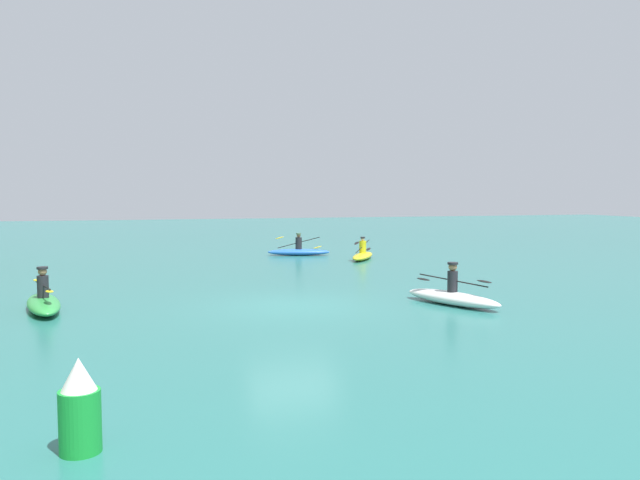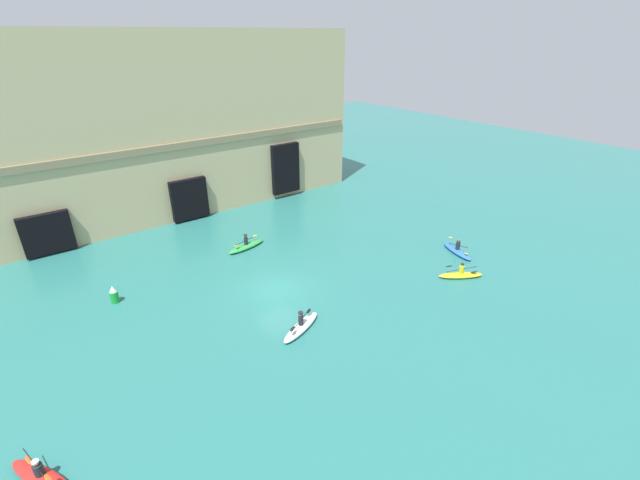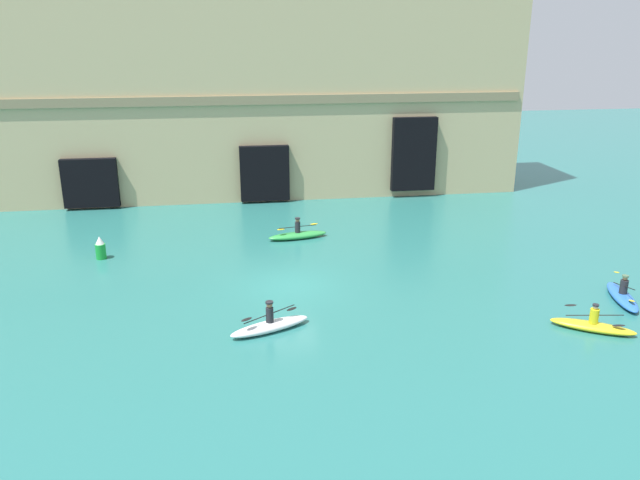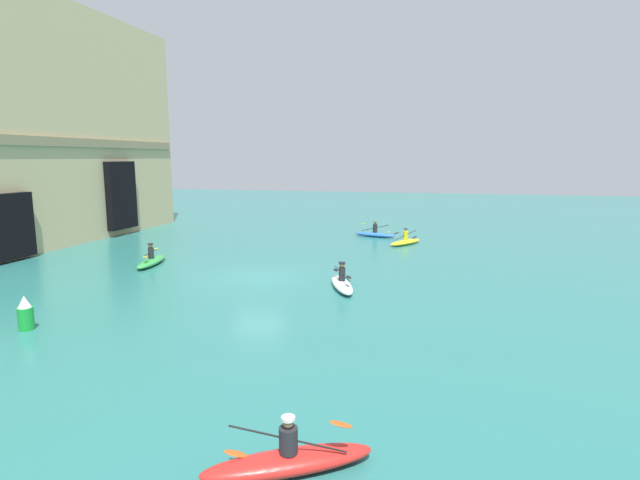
# 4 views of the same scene
# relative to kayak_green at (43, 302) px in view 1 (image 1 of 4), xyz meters

# --- Properties ---
(ground_plane) EXTENTS (120.00, 120.00, 0.00)m
(ground_plane) POSITION_rel_kayak_green_xyz_m (-1.23, -6.52, -0.22)
(ground_plane) COLOR #28706B
(kayak_green) EXTENTS (3.34, 1.38, 1.17)m
(kayak_green) POSITION_rel_kayak_green_xyz_m (0.00, 0.00, 0.00)
(kayak_green) COLOR green
(kayak_green) RESTS_ON ground
(kayak_blue) EXTENTS (1.58, 3.21, 1.12)m
(kayak_blue) POSITION_rel_kayak_green_xyz_m (12.36, -10.25, -0.01)
(kayak_blue) COLOR blue
(kayak_blue) RESTS_ON ground
(kayak_yellow) EXTENTS (2.93, 2.21, 1.07)m
(kayak_yellow) POSITION_rel_kayak_green_xyz_m (9.58, -12.63, -0.01)
(kayak_yellow) COLOR yellow
(kayak_yellow) RESTS_ON ground
(kayak_white) EXTENTS (3.23, 1.88, 1.19)m
(kayak_white) POSITION_rel_kayak_green_xyz_m (-2.34, -10.81, 0.01)
(kayak_white) COLOR white
(kayak_white) RESTS_ON ground
(marker_buoy) EXTENTS (0.49, 0.49, 1.16)m
(marker_buoy) POSITION_rel_kayak_green_xyz_m (-9.96, -1.67, 0.32)
(marker_buoy) COLOR green
(marker_buoy) RESTS_ON ground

